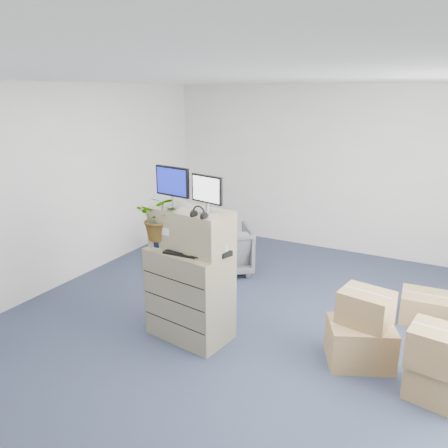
{
  "coord_description": "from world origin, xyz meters",
  "views": [
    {
      "loc": [
        1.8,
        -3.84,
        2.67
      ],
      "look_at": [
        -0.47,
        0.4,
        1.21
      ],
      "focal_mm": 35.0,
      "sensor_mm": 36.0,
      "label": 1
    }
  ],
  "objects": [
    {
      "name": "monitor_left",
      "position": [
        -0.83,
        -0.08,
        1.73
      ],
      "size": [
        0.45,
        0.2,
        0.44
      ],
      "rotation": [
        0.0,
        0.0,
        -0.14
      ],
      "color": "#99999E",
      "rests_on": "filing_cabinet_upper"
    },
    {
      "name": "keyboard",
      "position": [
        -0.57,
        -0.24,
        1.05
      ],
      "size": [
        0.48,
        0.22,
        0.02
      ],
      "primitive_type": "cube",
      "rotation": [
        0.0,
        0.0,
        0.05
      ],
      "color": "black",
      "rests_on": "filing_cabinet_lower"
    },
    {
      "name": "external_drive",
      "position": [
        -0.23,
        -0.09,
        1.06
      ],
      "size": [
        0.22,
        0.19,
        0.06
      ],
      "primitive_type": "cube",
      "rotation": [
        0.0,
        0.0,
        -0.35
      ],
      "color": "black",
      "rests_on": "filing_cabinet_lower"
    },
    {
      "name": "cardboard_boxes",
      "position": [
        1.85,
        0.54,
        0.3
      ],
      "size": [
        2.21,
        1.99,
        0.78
      ],
      "color": "#987149",
      "rests_on": "ground"
    },
    {
      "name": "headphones",
      "position": [
        -0.38,
        -0.3,
        1.52
      ],
      "size": [
        0.16,
        0.04,
        0.16
      ],
      "primitive_type": "torus",
      "rotation": [
        1.57,
        0.0,
        -0.14
      ],
      "color": "black",
      "rests_on": "filing_cabinet_upper"
    },
    {
      "name": "wall_back",
      "position": [
        0.0,
        3.51,
        1.4
      ],
      "size": [
        6.0,
        0.02,
        2.8
      ],
      "primitive_type": "cube",
      "color": "silver",
      "rests_on": "ground"
    },
    {
      "name": "filing_cabinet_lower",
      "position": [
        -0.62,
        -0.12,
        0.52
      ],
      "size": [
        0.95,
        0.66,
        1.03
      ],
      "primitive_type": "cube",
      "rotation": [
        0.0,
        0.0,
        -0.14
      ],
      "color": "tan",
      "rests_on": "ground"
    },
    {
      "name": "ground",
      "position": [
        0.0,
        0.0,
        0.0
      ],
      "size": [
        7.0,
        7.0,
        0.0
      ],
      "primitive_type": "plane",
      "color": "#273246",
      "rests_on": "ground"
    },
    {
      "name": "water_bottle",
      "position": [
        -0.52,
        -0.11,
        1.18
      ],
      "size": [
        0.08,
        0.08,
        0.28
      ],
      "primitive_type": "cylinder",
      "color": "#95979D",
      "rests_on": "filing_cabinet_lower"
    },
    {
      "name": "mouse",
      "position": [
        -0.31,
        -0.3,
        1.05
      ],
      "size": [
        0.1,
        0.06,
        0.03
      ],
      "primitive_type": "ellipsoid",
      "rotation": [
        0.0,
        0.0,
        0.01
      ],
      "color": "silver",
      "rests_on": "filing_cabinet_lower"
    },
    {
      "name": "tissue_box",
      "position": [
        -0.29,
        -0.11,
        1.13
      ],
      "size": [
        0.25,
        0.19,
        0.08
      ],
      "primitive_type": "cube",
      "rotation": [
        0.0,
        0.0,
        -0.38
      ],
      "color": "#478DF2",
      "rests_on": "external_drive"
    },
    {
      "name": "phone_dock",
      "position": [
        -0.62,
        -0.09,
        1.08
      ],
      "size": [
        0.07,
        0.06,
        0.15
      ],
      "rotation": [
        0.0,
        0.0,
        -0.14
      ],
      "color": "silver",
      "rests_on": "filing_cabinet_lower"
    },
    {
      "name": "filing_cabinet_upper",
      "position": [
        -0.61,
        -0.08,
        1.26
      ],
      "size": [
        0.94,
        0.56,
        0.44
      ],
      "primitive_type": "cube",
      "rotation": [
        0.0,
        0.0,
        -0.14
      ],
      "color": "tan",
      "rests_on": "filing_cabinet_lower"
    },
    {
      "name": "potted_plant",
      "position": [
        -0.94,
        -0.18,
        1.31
      ],
      "size": [
        0.59,
        0.63,
        0.48
      ],
      "rotation": [
        0.0,
        0.0,
        -0.14
      ],
      "color": "#A4C29C",
      "rests_on": "filing_cabinet_lower"
    },
    {
      "name": "office_chair",
      "position": [
        -1.15,
        1.71,
        0.39
      ],
      "size": [
        1.04,
        1.03,
        0.79
      ],
      "primitive_type": "imported",
      "rotation": [
        0.0,
        0.0,
        3.79
      ],
      "color": "#5C5B60",
      "rests_on": "ground"
    },
    {
      "name": "monitor_right",
      "position": [
        -0.38,
        -0.12,
        1.7
      ],
      "size": [
        0.39,
        0.19,
        0.39
      ],
      "rotation": [
        0.0,
        0.0,
        -0.23
      ],
      "color": "#99999E",
      "rests_on": "filing_cabinet_upper"
    }
  ]
}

